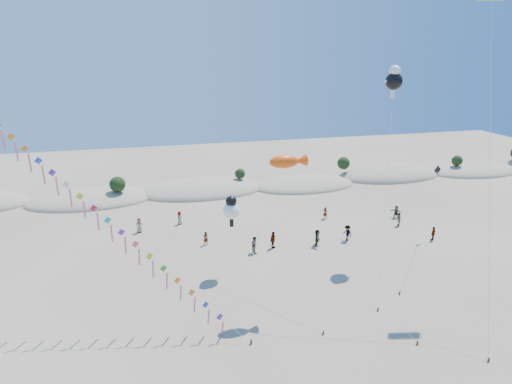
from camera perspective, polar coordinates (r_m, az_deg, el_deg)
The scene contains 8 objects.
dune_ridge at distance 65.60m, azimuth -6.30°, elevation 0.30°, with size 145.30×11.49×5.57m.
kite_train at distance 35.29m, azimuth -26.78°, elevation 3.38°, with size 26.67×15.77×23.81m.
fish_kite at distance 33.69m, azimuth 4.35°, elevation 4.05°, with size 8.79×9.34×12.48m.
cartoon_kite_low at distance 39.63m, azimuth -3.30°, elevation -2.27°, with size 5.47×12.35×7.56m.
cartoon_kite_high at distance 45.24m, azimuth 17.93°, elevation 14.09°, with size 7.70×12.63×18.92m.
parafoil_kite at distance 42.30m, azimuth 28.89°, elevation 21.40°, with size 7.77×13.09×24.94m.
dark_kite at distance 48.49m, azimuth 22.12°, elevation -0.54°, with size 11.36×11.29×8.16m.
beachgoers at distance 49.24m, azimuth 6.66°, elevation -4.96°, with size 32.88×12.57×1.87m.
Camera 1 is at (-7.20, -16.80, 20.09)m, focal length 30.00 mm.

